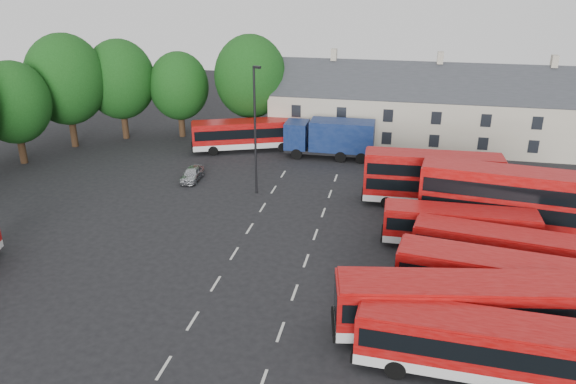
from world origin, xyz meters
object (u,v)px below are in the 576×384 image
(bus_row_a, at_px, (477,342))
(bus_dd_south, at_px, (507,198))
(box_truck, at_px, (331,137))
(silver_car, at_px, (192,174))
(lamppost, at_px, (255,128))

(bus_row_a, height_order, bus_dd_south, bus_dd_south)
(bus_dd_south, xyz_separation_m, box_truck, (-14.68, 14.84, -0.64))
(silver_car, xyz_separation_m, lamppost, (6.55, -1.81, 5.20))
(lamppost, bearing_deg, silver_car, 164.53)
(silver_car, bearing_deg, lamppost, -17.21)
(bus_row_a, xyz_separation_m, bus_dd_south, (3.57, 16.42, 0.92))
(bus_dd_south, distance_m, box_truck, 20.88)
(box_truck, relative_size, silver_car, 2.42)
(box_truck, bearing_deg, bus_row_a, -70.49)
(silver_car, height_order, lamppost, lamppost)
(bus_row_a, distance_m, box_truck, 33.18)
(box_truck, bearing_deg, lamppost, -114.58)
(bus_dd_south, distance_m, silver_car, 26.90)
(bus_row_a, xyz_separation_m, box_truck, (-11.11, 31.26, 0.28))
(bus_row_a, height_order, silver_car, bus_row_a)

